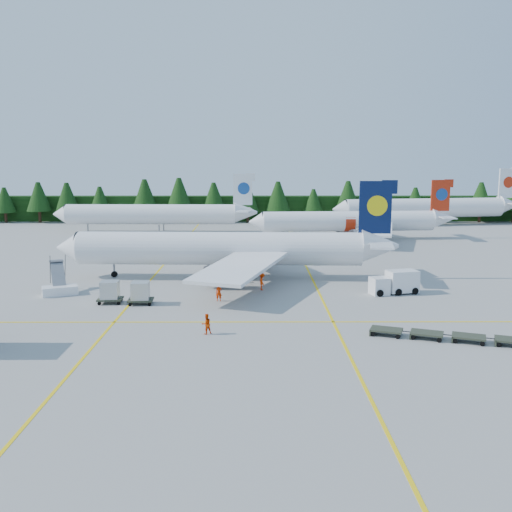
{
  "coord_description": "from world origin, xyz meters",
  "views": [
    {
      "loc": [
        -1.21,
        -56.23,
        14.61
      ],
      "look_at": [
        -1.0,
        9.5,
        3.5
      ],
      "focal_mm": 40.0,
      "sensor_mm": 36.0,
      "label": 1
    }
  ],
  "objects_px": {
    "airliner_red": "(345,222)",
    "service_truck": "(394,282)",
    "airliner_navy": "(214,249)",
    "airstairs": "(60,288)"
  },
  "relations": [
    {
      "from": "airliner_navy",
      "to": "airstairs",
      "type": "relative_size",
      "value": 7.36
    },
    {
      "from": "airliner_navy",
      "to": "airliner_red",
      "type": "bearing_deg",
      "value": 60.01
    },
    {
      "from": "airliner_navy",
      "to": "airliner_red",
      "type": "relative_size",
      "value": 1.1
    },
    {
      "from": "airstairs",
      "to": "airliner_navy",
      "type": "bearing_deg",
      "value": 5.57
    },
    {
      "from": "airliner_navy",
      "to": "airstairs",
      "type": "xyz_separation_m",
      "value": [
        -16.4,
        -8.91,
        -2.91
      ]
    },
    {
      "from": "service_truck",
      "to": "airstairs",
      "type": "bearing_deg",
      "value": 166.32
    },
    {
      "from": "airliner_navy",
      "to": "service_truck",
      "type": "height_order",
      "value": "airliner_navy"
    },
    {
      "from": "airliner_red",
      "to": "service_truck",
      "type": "distance_m",
      "value": 43.93
    },
    {
      "from": "airliner_navy",
      "to": "airstairs",
      "type": "distance_m",
      "value": 18.89
    },
    {
      "from": "airliner_red",
      "to": "service_truck",
      "type": "bearing_deg",
      "value": -96.26
    }
  ]
}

